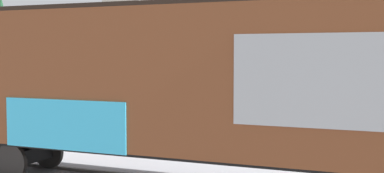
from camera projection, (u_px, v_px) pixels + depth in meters
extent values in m
cube|color=brown|center=(213.00, 79.00, 11.35)|extent=(16.82, 3.25, 3.06)
cube|color=#2D2823|center=(213.00, 3.00, 11.25)|extent=(15.92, 0.78, 0.24)
cube|color=#999999|center=(335.00, 81.00, 8.95)|extent=(3.69, 0.12, 1.68)
cube|color=#33A5CC|center=(63.00, 125.00, 11.23)|extent=(3.13, 0.11, 1.10)
cube|color=black|center=(213.00, 152.00, 11.46)|extent=(16.46, 1.96, 0.20)
cube|color=black|center=(5.00, 152.00, 13.77)|extent=(2.13, 1.33, 0.36)
cylinder|color=black|center=(0.00, 147.00, 14.77)|extent=(0.92, 0.14, 0.92)
cylinder|color=black|center=(11.00, 162.00, 12.78)|extent=(0.92, 0.14, 0.92)
cylinder|color=black|center=(48.00, 152.00, 14.11)|extent=(0.92, 0.14, 0.92)
cylinder|color=silver|center=(191.00, 17.00, 22.40)|extent=(0.12, 0.12, 9.43)
cube|color=silver|center=(362.00, 46.00, 74.06)|extent=(152.61, 41.50, 8.46)
cube|color=#9E9384|center=(129.00, 7.00, 73.41)|extent=(6.18, 4.87, 2.72)
cone|color=#193D23|center=(267.00, 0.00, 66.05)|extent=(1.54, 1.54, 3.07)
cone|color=#193D23|center=(1.00, 8.00, 80.65)|extent=(1.84, 1.84, 3.68)
cube|color=#B7BABF|center=(161.00, 122.00, 18.27)|extent=(4.40, 1.96, 0.76)
cube|color=#2D333D|center=(156.00, 103.00, 18.31)|extent=(2.11, 1.68, 0.58)
cylinder|color=black|center=(209.00, 132.00, 18.47)|extent=(0.65, 0.25, 0.64)
cylinder|color=black|center=(190.00, 140.00, 16.93)|extent=(0.65, 0.25, 0.64)
cylinder|color=black|center=(137.00, 128.00, 19.65)|extent=(0.65, 0.25, 0.64)
cylinder|color=black|center=(113.00, 134.00, 18.11)|extent=(0.65, 0.25, 0.64)
cube|color=#1E5933|center=(379.00, 135.00, 15.66)|extent=(4.92, 2.30, 0.68)
cube|color=#2D333D|center=(370.00, 114.00, 15.75)|extent=(2.22, 1.81, 0.59)
cylinder|color=black|center=(331.00, 138.00, 17.18)|extent=(0.66, 0.29, 0.64)
cylinder|color=black|center=(319.00, 146.00, 15.71)|extent=(0.66, 0.29, 0.64)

